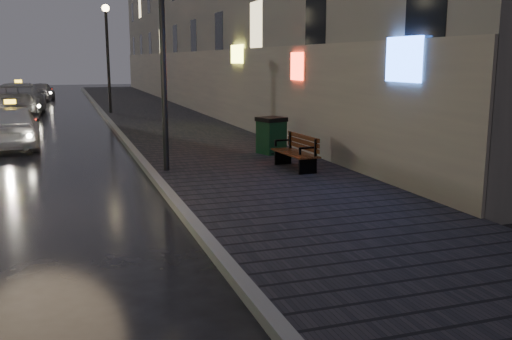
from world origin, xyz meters
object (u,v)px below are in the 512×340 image
at_px(taxi_near, 12,126).
at_px(car_far, 41,91).
at_px(taxi_mid, 20,99).
at_px(lamp_near, 162,29).
at_px(bench, 297,152).
at_px(lamp_far, 107,45).
at_px(trash_bin, 271,135).

height_order(taxi_near, car_far, taxi_near).
bearing_deg(car_far, taxi_mid, 93.36).
xyz_separation_m(taxi_mid, car_far, (0.73, 10.51, -0.18)).
height_order(lamp_near, taxi_mid, lamp_near).
height_order(taxi_mid, car_far, taxi_mid).
relative_size(bench, car_far, 0.45).
bearing_deg(taxi_near, lamp_far, -113.32).
height_order(trash_bin, taxi_near, taxi_near).
distance_m(lamp_near, trash_bin, 4.59).
height_order(lamp_far, bench, lamp_far).
relative_size(trash_bin, car_far, 0.28).
height_order(taxi_near, taxi_mid, taxi_mid).
xyz_separation_m(lamp_near, taxi_near, (-3.87, 6.14, -2.78)).
distance_m(bench, trash_bin, 2.39).
xyz_separation_m(taxi_near, car_far, (0.25, 22.60, -0.07)).
height_order(trash_bin, taxi_mid, taxi_mid).
bearing_deg(lamp_near, taxi_near, 122.22).
distance_m(bench, car_far, 30.33).
bearing_deg(car_far, lamp_near, 104.50).
bearing_deg(lamp_near, car_far, 97.17).
height_order(lamp_near, bench, lamp_near).
distance_m(taxi_near, car_far, 22.60).
relative_size(lamp_near, bench, 3.15).
bearing_deg(bench, taxi_mid, 107.61).
relative_size(lamp_near, taxi_mid, 0.94).
bearing_deg(car_far, taxi_near, 96.68).
relative_size(lamp_far, taxi_mid, 0.94).
bearing_deg(bench, lamp_far, 96.71).
bearing_deg(lamp_far, trash_bin, -77.21).
bearing_deg(trash_bin, car_far, 86.36).
bearing_deg(bench, trash_bin, 81.56).
bearing_deg(trash_bin, bench, -112.63).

